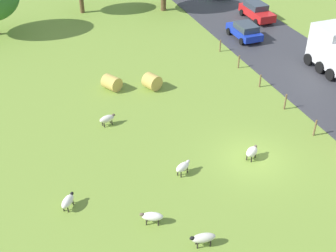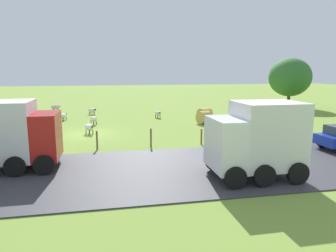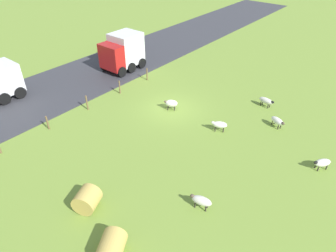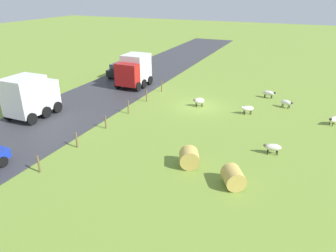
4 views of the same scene
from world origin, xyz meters
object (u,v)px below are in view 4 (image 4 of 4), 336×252
Objects in this scene: hay_bale_0 at (233,177)px; sheep_1 at (334,119)px; car_2 at (122,70)px; hay_bale_1 at (189,158)px; sheep_2 at (287,103)px; sheep_3 at (269,93)px; sheep_4 at (248,109)px; sheep_0 at (199,101)px; truck_0 at (134,70)px; truck_1 at (30,96)px; sheep_5 at (273,147)px.

sheep_1 is at bearing -115.25° from hay_bale_0.
hay_bale_1 is at bearing 131.86° from car_2.
sheep_3 is (1.82, -2.20, 0.02)m from sheep_2.
car_2 reaches higher than sheep_4.
car_2 is at bearing -27.24° from sheep_0.
truck_0 is at bearing -14.19° from sheep_4.
sheep_1 is 24.46m from truck_1.
sheep_1 is 0.89× the size of sheep_2.
truck_1 is (17.59, -3.25, 1.32)m from hay_bale_0.
sheep_5 is 5.72m from hay_bale_1.
truck_0 reaches higher than sheep_0.
car_2 is (-0.03, -14.11, -0.94)m from truck_1.
truck_1 reaches higher than sheep_2.
truck_0 is 4.68m from car_2.
sheep_2 is 0.32× the size of truck_0.
sheep_2 is at bearing 179.14° from truck_0.
hay_bale_1 is (4.43, 3.62, 0.10)m from sheep_5.
sheep_2 is at bearing 170.31° from car_2.
sheep_0 is 0.96× the size of sheep_4.
hay_bale_0 is (1.54, 4.60, 0.06)m from sheep_5.
truck_1 is at bearing -8.76° from hay_bale_1.
sheep_3 is at bearing -50.46° from sheep_2.
hay_bale_0 is at bearing 134.63° from truck_0.
truck_1 is (19.13, 1.36, 1.38)m from sheep_5.
truck_1 is (11.91, 8.00, 1.34)m from sheep_0.
hay_bale_0 reaches higher than sheep_2.
sheep_5 reaches higher than sheep_1.
car_2 is (17.39, -1.08, 0.42)m from sheep_3.
sheep_1 is 0.85× the size of hay_bale_0.
hay_bale_0 is at bearing 64.75° from sheep_1.
sheep_3 is at bearing -89.38° from hay_bale_0.
car_2 is at bearing -33.74° from sheep_5.
sheep_1 is at bearing 171.69° from truck_0.
car_2 is (19.21, -3.28, 0.44)m from sheep_2.
sheep_1 is at bearing -178.87° from sheep_0.
hay_bale_0 is 17.94m from truck_1.
sheep_0 is 9.81m from sheep_5.
sheep_3 is 1.04× the size of hay_bale_0.
sheep_5 reaches higher than sheep_2.
sheep_4 is at bearing -66.47° from sheep_5.
truck_1 is at bearing -10.46° from hay_bale_0.
truck_1 reaches higher than sheep_5.
sheep_4 is (2.92, 3.01, 0.03)m from sheep_2.
truck_1 is (19.24, 10.83, 1.39)m from sheep_2.
hay_bale_1 is (2.72, 15.30, 0.09)m from sheep_3.
sheep_4 is 0.89× the size of hay_bale_0.
sheep_4 reaches higher than sheep_3.
sheep_5 is 0.29× the size of car_2.
hay_bale_0 is 1.07× the size of hay_bale_1.
hay_bale_0 reaches higher than sheep_0.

